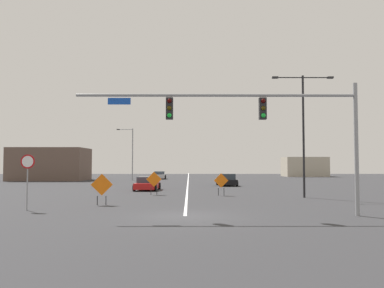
{
  "coord_description": "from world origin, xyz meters",
  "views": [
    {
      "loc": [
        0.21,
        -19.24,
        2.48
      ],
      "look_at": [
        0.48,
        23.03,
        4.59
      ],
      "focal_mm": 37.59,
      "sensor_mm": 36.0,
      "label": 1
    }
  ],
  "objects": [
    {
      "name": "ground",
      "position": [
        0.0,
        0.0,
        0.0
      ],
      "size": [
        163.25,
        163.25,
        0.0
      ],
      "primitive_type": "plane",
      "color": "#2D2D30"
    },
    {
      "name": "road_centre_stripe",
      "position": [
        0.0,
        45.35,
        0.0
      ],
      "size": [
        0.16,
        90.69,
        0.01
      ],
      "color": "white",
      "rests_on": "ground"
    },
    {
      "name": "traffic_signal_assembly",
      "position": [
        3.53,
        -0.01,
        4.75
      ],
      "size": [
        13.6,
        0.44,
        6.4
      ],
      "color": "gray",
      "rests_on": "ground"
    },
    {
      "name": "stop_sign",
      "position": [
        -8.49,
        2.39,
        2.1
      ],
      "size": [
        0.76,
        0.07,
        2.99
      ],
      "color": "gray",
      "rests_on": "ground"
    },
    {
      "name": "street_lamp_far_right",
      "position": [
        -8.62,
        41.51,
        4.41
      ],
      "size": [
        2.5,
        0.24,
        7.87
      ],
      "color": "gray",
      "rests_on": "ground"
    },
    {
      "name": "street_lamp_mid_left",
      "position": [
        8.69,
        10.45,
        5.4
      ],
      "size": [
        4.58,
        0.24,
        9.09
      ],
      "color": "black",
      "rests_on": "ground"
    },
    {
      "name": "construction_sign_median_near",
      "position": [
        -2.65,
        13.2,
        1.16
      ],
      "size": [
        1.21,
        0.31,
        1.86
      ],
      "color": "orange",
      "rests_on": "ground"
    },
    {
      "name": "construction_sign_left_lane",
      "position": [
        2.7,
        12.37,
        1.09
      ],
      "size": [
        1.14,
        0.09,
        1.75
      ],
      "color": "orange",
      "rests_on": "ground"
    },
    {
      "name": "construction_sign_right_shoulder",
      "position": [
        -5.1,
        5.16,
        1.16
      ],
      "size": [
        1.3,
        0.26,
        1.88
      ],
      "color": "orange",
      "rests_on": "ground"
    },
    {
      "name": "car_black_approaching",
      "position": [
        4.48,
        26.7,
        0.62
      ],
      "size": [
        2.22,
        4.44,
        1.37
      ],
      "color": "black",
      "rests_on": "ground"
    },
    {
      "name": "car_red_mid",
      "position": [
        -3.78,
        18.91,
        0.6
      ],
      "size": [
        2.33,
        4.2,
        1.27
      ],
      "color": "red",
      "rests_on": "ground"
    },
    {
      "name": "car_silver_passing",
      "position": [
        -4.73,
        47.38,
        0.6
      ],
      "size": [
        2.12,
        4.27,
        1.27
      ],
      "color": "#B7BABF",
      "rests_on": "ground"
    },
    {
      "name": "roadside_building_west",
      "position": [
        -21.0,
        42.08,
        2.45
      ],
      "size": [
        10.83,
        7.5,
        4.9
      ],
      "color": "brown",
      "rests_on": "ground"
    },
    {
      "name": "roadside_building_east",
      "position": [
        23.1,
        60.54,
        1.92
      ],
      "size": [
        8.18,
        5.8,
        3.84
      ],
      "color": "#B2A893",
      "rests_on": "ground"
    }
  ]
}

